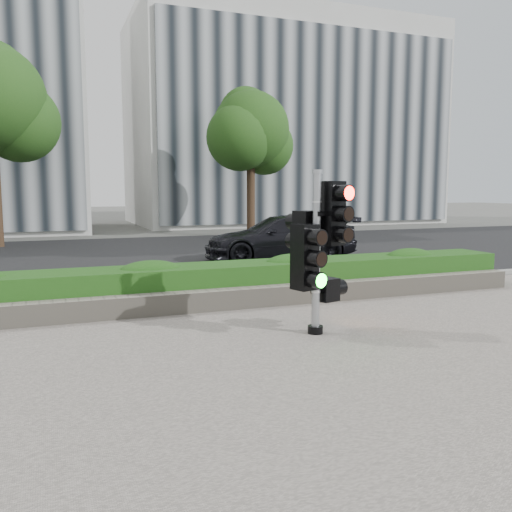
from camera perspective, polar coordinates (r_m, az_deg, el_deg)
name	(u,v)px	position (r m, az deg, el deg)	size (l,w,h in m)	color
ground	(271,339)	(7.62, 1.57, -8.69)	(120.00, 120.00, 0.00)	#51514C
sidewalk	(371,404)	(5.51, 11.96, -14.96)	(16.00, 11.00, 0.03)	#9E9389
road	(147,256)	(17.13, -11.40, 0.02)	(60.00, 13.00, 0.02)	black
curb	(208,294)	(10.50, -5.06, -3.99)	(60.00, 0.25, 0.12)	gray
stone_wall	(228,299)	(9.30, -2.94, -4.53)	(12.00, 0.32, 0.34)	gray
hedge	(217,283)	(9.88, -4.12, -2.85)	(12.00, 1.00, 0.68)	#387724
building_right	(280,126)	(34.87, 2.53, 13.53)	(18.00, 10.00, 12.00)	#B7B7B2
tree_right	(250,133)	(23.94, -0.64, 12.85)	(4.10, 3.58, 6.53)	black
traffic_signal	(316,244)	(7.63, 6.37, 1.26)	(0.84, 0.71, 2.30)	black
car_dark	(281,238)	(15.80, 2.60, 1.96)	(1.80, 4.44, 1.29)	black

